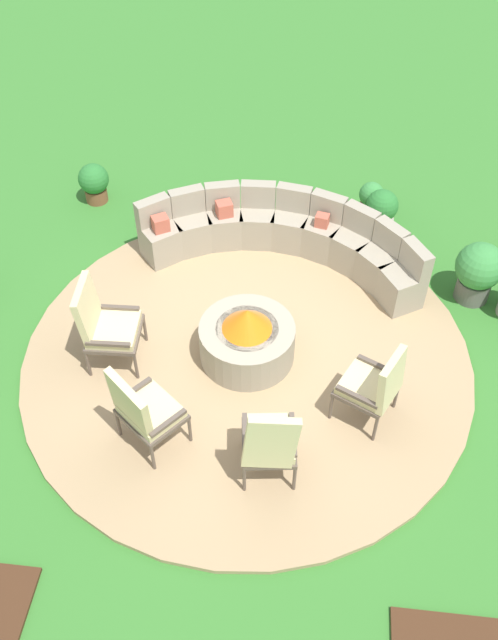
# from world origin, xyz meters

# --- Properties ---
(ground_plane) EXTENTS (24.00, 24.00, 0.00)m
(ground_plane) POSITION_xyz_m (0.00, 0.00, 0.00)
(ground_plane) COLOR #387A2D
(patio_circle) EXTENTS (5.22, 5.22, 0.06)m
(patio_circle) POSITION_xyz_m (0.00, 0.00, 0.03)
(patio_circle) COLOR tan
(patio_circle) RESTS_ON ground_plane
(fire_pit) EXTENTS (1.10, 1.10, 0.75)m
(fire_pit) POSITION_xyz_m (0.00, 0.00, 0.35)
(fire_pit) COLOR #9E937F
(fire_pit) RESTS_ON patio_circle
(curved_stone_bench) EXTENTS (3.73, 1.54, 0.84)m
(curved_stone_bench) POSITION_xyz_m (0.29, 1.78, 0.39)
(curved_stone_bench) COLOR #9E937F
(curved_stone_bench) RESTS_ON patio_circle
(lounge_chair_front_left) EXTENTS (0.63, 0.64, 1.10)m
(lounge_chair_front_left) POSITION_xyz_m (-1.57, -0.19, 0.62)
(lounge_chair_front_left) COLOR brown
(lounge_chair_front_left) RESTS_ON patio_circle
(lounge_chair_front_right) EXTENTS (0.81, 0.83, 1.16)m
(lounge_chair_front_right) POSITION_xyz_m (-0.89, -1.31, 0.64)
(lounge_chair_front_right) COLOR brown
(lounge_chair_front_right) RESTS_ON patio_circle
(lounge_chair_back_left) EXTENTS (0.61, 0.66, 1.16)m
(lounge_chair_back_left) POSITION_xyz_m (0.39, -1.54, 0.63)
(lounge_chair_back_left) COLOR brown
(lounge_chair_back_left) RESTS_ON patio_circle
(lounge_chair_back_right) EXTENTS (0.75, 0.74, 1.01)m
(lounge_chair_back_right) POSITION_xyz_m (1.41, -0.70, 0.60)
(lounge_chair_back_right) COLOR brown
(lounge_chair_back_right) RESTS_ON patio_circle
(potted_plant_0) EXTENTS (0.35, 0.35, 0.57)m
(potted_plant_0) POSITION_xyz_m (1.43, 2.86, 0.31)
(potted_plant_0) COLOR brown
(potted_plant_0) RESTS_ON ground_plane
(potted_plant_1) EXTENTS (0.44, 0.44, 0.60)m
(potted_plant_1) POSITION_xyz_m (-2.55, 2.80, 0.33)
(potted_plant_1) COLOR brown
(potted_plant_1) RESTS_ON ground_plane
(potted_plant_2) EXTENTS (0.45, 0.45, 0.66)m
(potted_plant_2) POSITION_xyz_m (1.56, 2.56, 0.35)
(potted_plant_2) COLOR #A89E8E
(potted_plant_2) RESTS_ON ground_plane
(potted_plant_5) EXTENTS (0.59, 0.59, 0.83)m
(potted_plant_5) POSITION_xyz_m (2.71, 1.34, 0.45)
(potted_plant_5) COLOR #605B56
(potted_plant_5) RESTS_ON ground_plane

